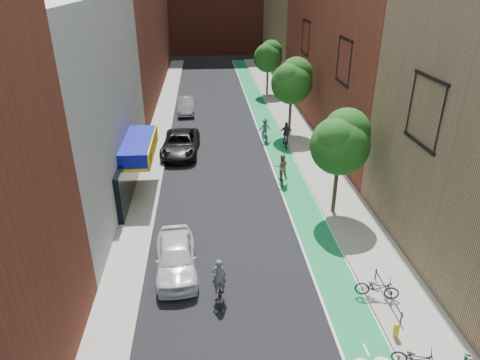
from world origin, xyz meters
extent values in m
plane|color=black|center=(0.00, 0.00, 0.00)|extent=(160.00, 160.00, 0.00)
cube|color=#167F46|center=(4.00, 26.00, 0.01)|extent=(2.00, 68.00, 0.01)
cube|color=gray|center=(-6.00, 26.00, 0.07)|extent=(2.00, 68.00, 0.15)
cube|color=gray|center=(6.50, 26.00, 0.07)|extent=(3.00, 68.00, 0.15)
cube|color=silver|center=(-11.00, 14.00, 6.00)|extent=(8.00, 20.00, 12.00)
cube|color=maroon|center=(12.00, 26.00, 11.00)|extent=(8.00, 28.00, 22.00)
cube|color=#8C6B4C|center=(12.00, 50.00, 9.00)|extent=(8.00, 20.00, 18.00)
cylinder|color=#332619|center=(5.60, 10.00, 1.65)|extent=(0.24, 0.24, 3.30)
sphere|color=#154712|center=(5.60, 10.00, 4.38)|extent=(3.36, 3.36, 3.36)
sphere|color=#154712|center=(6.00, 10.30, 5.10)|extent=(2.64, 2.64, 2.64)
sphere|color=#154712|center=(5.30, 9.70, 4.86)|extent=(2.40, 2.40, 2.40)
cylinder|color=#332619|center=(5.60, 24.00, 1.73)|extent=(0.24, 0.24, 3.47)
sphere|color=#154712|center=(5.60, 24.00, 4.60)|extent=(3.53, 3.53, 3.53)
sphere|color=#154712|center=(6.00, 24.30, 5.36)|extent=(2.77, 2.77, 2.77)
sphere|color=#154712|center=(5.30, 23.70, 5.10)|extent=(2.52, 2.52, 2.52)
cylinder|color=#332619|center=(5.60, 38.00, 1.59)|extent=(0.24, 0.24, 3.19)
sphere|color=#154712|center=(5.60, 38.00, 4.23)|extent=(3.25, 3.25, 3.25)
sphere|color=#154712|center=(6.00, 38.30, 4.93)|extent=(2.55, 2.55, 2.55)
sphere|color=#154712|center=(5.30, 37.70, 4.70)|extent=(2.32, 2.32, 2.32)
imported|color=silver|center=(-3.50, 5.25, 0.82)|extent=(2.27, 4.91, 1.63)
imported|color=black|center=(-3.89, 20.35, 0.83)|extent=(3.13, 6.14, 1.66)
imported|color=#979A9F|center=(-3.79, 31.42, 0.78)|extent=(1.81, 4.76, 1.55)
imported|color=black|center=(-1.51, 3.00, 0.46)|extent=(0.66, 1.77, 0.92)
imported|color=#54545C|center=(-1.51, 3.10, 1.22)|extent=(0.64, 0.43, 1.74)
imported|color=black|center=(3.20, 14.20, 0.45)|extent=(0.47, 1.50, 0.89)
imported|color=#8F7053|center=(3.20, 14.30, 1.25)|extent=(0.90, 0.71, 1.80)
imported|color=black|center=(4.70, 20.69, 0.41)|extent=(0.73, 1.60, 0.81)
imported|color=#202228|center=(4.70, 20.79, 1.29)|extent=(1.15, 0.59, 1.88)
imported|color=black|center=(3.20, 22.53, 0.54)|extent=(0.77, 1.84, 1.07)
imported|color=#3C5B6C|center=(3.20, 22.63, 1.17)|extent=(1.14, 0.76, 1.63)
imported|color=black|center=(5.40, -1.33, 0.60)|extent=(1.80, 1.24, 0.90)
imported|color=black|center=(5.40, 2.46, 0.64)|extent=(1.99, 1.21, 0.99)
cylinder|color=gold|center=(5.30, 0.13, 0.40)|extent=(0.22, 0.22, 0.50)
sphere|color=gold|center=(5.30, 0.13, 0.71)|extent=(0.24, 0.24, 0.24)
camera|label=1|loc=(-1.86, -11.76, 13.10)|focal=32.00mm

